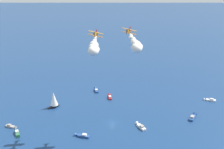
{
  "coord_description": "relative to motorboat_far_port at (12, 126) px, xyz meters",
  "views": [
    {
      "loc": [
        -11.71,
        -121.18,
        70.66
      ],
      "look_at": [
        -0.04,
        -0.55,
        27.75
      ],
      "focal_mm": 41.36,
      "sensor_mm": 36.0,
      "label": 1
    }
  ],
  "objects": [
    {
      "name": "motorboat_inshore",
      "position": [
        36.41,
        -12.13,
        0.08
      ],
      "size": [
        7.64,
        4.6,
        2.17
      ],
      "color": "#23478C",
      "rests_on": "ground_plane"
    },
    {
      "name": "motorboat_offshore",
      "position": [
        4.79,
        -7.55,
        0.04
      ],
      "size": [
        4.05,
        7.17,
        2.02
      ],
      "color": "#33704C",
      "rests_on": "ground_plane"
    },
    {
      "name": "biplane_wingman",
      "position": [
        60.22,
        -2.9,
        48.72
      ],
      "size": [
        7.47,
        6.84,
        3.69
      ],
      "color": "orange"
    },
    {
      "name": "motorboat_far_port",
      "position": [
        0.0,
        0.0,
        0.0
      ],
      "size": [
        6.53,
        4.5,
        1.88
      ],
      "color": "#9E9993",
      "rests_on": "ground_plane"
    },
    {
      "name": "wingwalker_lead",
      "position": [
        45.15,
        0.3,
        49.15
      ],
      "size": [
        1.48,
        0.23,
        1.52
      ],
      "color": "red"
    },
    {
      "name": "wingwalker_wingman",
      "position": [
        60.71,
        -2.92,
        50.81
      ],
      "size": [
        1.48,
        0.23,
        1.52
      ],
      "color": "red"
    },
    {
      "name": "smoke_trail_wingman",
      "position": [
        58.74,
        -28.29,
        48.56
      ],
      "size": [
        5.89,
        30.3,
        4.23
      ],
      "color": "silver"
    },
    {
      "name": "ground_plane",
      "position": [
        52.45,
        -0.47,
        -0.51
      ],
      "size": [
        2000.0,
        2000.0,
        0.0
      ],
      "primitive_type": "plane",
      "color": "navy"
    },
    {
      "name": "biplane_lead",
      "position": [
        44.65,
        0.31,
        47.06
      ],
      "size": [
        7.47,
        6.84,
        3.69
      ],
      "color": "orange"
    },
    {
      "name": "motorboat_outer_ring_c",
      "position": [
        97.85,
        0.65,
        0.17
      ],
      "size": [
        6.95,
        8.33,
        2.52
      ],
      "color": "#23478C",
      "rests_on": "ground_plane"
    },
    {
      "name": "motorboat_outer_ring_d",
      "position": [
        116.97,
        21.24,
        0.06
      ],
      "size": [
        7.41,
        4.63,
        2.11
      ],
      "color": "white",
      "rests_on": "ground_plane"
    },
    {
      "name": "motorboat_trailing",
      "position": [
        66.7,
        -6.24,
        0.1
      ],
      "size": [
        4.65,
        8.03,
        2.27
      ],
      "color": "white",
      "rests_on": "ground_plane"
    },
    {
      "name": "sailboat_mid_cluster",
      "position": [
        19.48,
        21.5,
        4.39
      ],
      "size": [
        8.11,
        6.81,
        10.73
      ],
      "color": "black",
      "rests_on": "ground_plane"
    },
    {
      "name": "motorboat_outer_ring_a",
      "position": [
        54.14,
        32.2,
        0.08
      ],
      "size": [
        1.97,
        7.56,
        2.19
      ],
      "color": "#B21E1E",
      "rests_on": "ground_plane"
    },
    {
      "name": "motorboat_far_stbd",
      "position": [
        45.63,
        44.28,
        0.1
      ],
      "size": [
        2.9,
        7.91,
        2.24
      ],
      "color": "#23478C",
      "rests_on": "ground_plane"
    },
    {
      "name": "smoke_trail_lead",
      "position": [
        43.09,
        -25.55,
        47.09
      ],
      "size": [
        5.46,
        30.05,
        4.19
      ],
      "color": "silver"
    }
  ]
}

